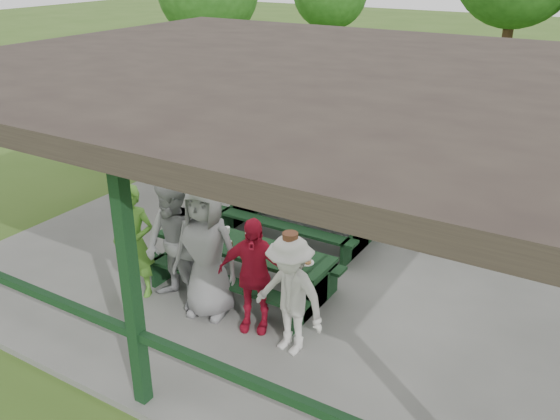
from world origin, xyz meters
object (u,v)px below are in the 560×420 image
Objects in this scene: contestant_white_fedora at (290,295)px; farm_trailer at (411,122)px; spectator_lblue at (330,181)px; picnic_table_far at (298,212)px; pickup_truck at (487,127)px; spectator_blue at (279,160)px; contestant_grey_mid at (206,251)px; contestant_green at (134,242)px; picnic_table_near at (244,261)px; spectator_grey at (428,208)px; contestant_grey_left at (174,245)px; contestant_red at (253,275)px.

contestant_white_fedora is 9.31m from farm_trailer.
spectator_lblue is at bearing 119.64° from contestant_white_fedora.
pickup_truck is at bearing 75.46° from picnic_table_far.
picnic_table_far is 1.90m from spectator_blue.
picnic_table_far is at bearing 81.70° from contestant_grey_mid.
contestant_green is 1.03× the size of contestant_white_fedora.
contestant_white_fedora is 0.30× the size of pickup_truck.
spectator_grey is (1.90, 2.77, 0.26)m from picnic_table_near.
contestant_white_fedora is (1.34, -0.93, 0.33)m from picnic_table_near.
contestant_green reaches higher than pickup_truck.
contestant_red is (1.26, 0.08, -0.14)m from contestant_grey_left.
contestant_white_fedora reaches higher than spectator_grey.
picnic_table_far is at bearing 16.93° from spectator_grey.
pickup_truck is 1.37× the size of farm_trailer.
contestant_grey_mid is 1.22× the size of spectator_blue.
farm_trailer is at bearing 77.56° from contestant_red.
contestant_grey_left reaches higher than contestant_red.
picnic_table_near is at bearing -84.36° from picnic_table_far.
picnic_table_near is 3.36m from spectator_grey.
spectator_lblue reaches higher than spectator_grey.
contestant_grey_mid reaches higher than contestant_green.
spectator_blue is at bearing 132.91° from contestant_white_fedora.
contestant_grey_mid is 1.17× the size of contestant_white_fedora.
contestant_white_fedora reaches higher than farm_trailer.
spectator_lblue reaches higher than picnic_table_near.
farm_trailer is (-1.85, -0.31, -0.06)m from pickup_truck.
contestant_grey_left reaches higher than farm_trailer.
contestant_white_fedora reaches higher than picnic_table_near.
spectator_lblue is 1.11× the size of spectator_grey.
spectator_blue reaches higher than farm_trailer.
pickup_truck is (1.49, 5.70, -0.13)m from spectator_lblue.
picnic_table_near is 8.24m from farm_trailer.
contestant_green is at bearing 175.61° from contestant_grey_mid.
picnic_table_far is 1.60× the size of contestant_green.
contestant_grey_mid is (0.13, -2.78, 0.50)m from picnic_table_far.
contestant_red is 0.40× the size of farm_trailer.
contestant_grey_left is (-0.39, -2.83, 0.47)m from picnic_table_far.
spectator_grey is at bearing 20.11° from picnic_table_far.
contestant_white_fedora reaches higher than spectator_lblue.
contestant_green is 4.32m from spectator_blue.
contestant_white_fedora is at bearing -56.07° from farm_trailer.
contestant_green is 1.05× the size of spectator_lblue.
picnic_table_far is 0.67× the size of farm_trailer.
spectator_blue is at bearing 155.46° from pickup_truck.
picnic_table_near is at bearing 74.08° from contestant_grey_mid.
contestant_grey_mid is 9.45m from pickup_truck.
pickup_truck is at bearing 69.48° from contestant_grey_mid.
contestant_white_fedora is 9.47m from pickup_truck.
contestant_green reaches higher than spectator_lblue.
contestant_white_fedora is 3.74m from spectator_grey.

